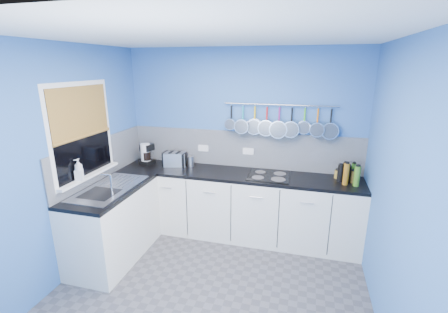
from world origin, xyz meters
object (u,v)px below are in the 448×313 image
at_px(canister, 191,161).
at_px(hob, 269,176).
at_px(soap_bottle_b, 79,172).
at_px(toaster, 175,159).
at_px(coffee_maker, 147,154).
at_px(paper_towel, 146,154).
at_px(soap_bottle_a, 79,169).

distance_m(canister, hob, 1.13).
xyz_separation_m(soap_bottle_b, canister, (0.84, 1.21, -0.17)).
bearing_deg(hob, soap_bottle_b, -151.57).
relative_size(soap_bottle_b, toaster, 0.58).
xyz_separation_m(toaster, canister, (0.22, 0.05, -0.03)).
height_order(soap_bottle_b, coffee_maker, soap_bottle_b).
bearing_deg(paper_towel, soap_bottle_a, -99.61).
relative_size(soap_bottle_a, soap_bottle_b, 1.39).
relative_size(soap_bottle_a, coffee_maker, 0.83).
relative_size(soap_bottle_a, hob, 0.46).
xyz_separation_m(soap_bottle_b, hob, (1.96, 1.06, -0.23)).
relative_size(soap_bottle_a, paper_towel, 0.80).
relative_size(coffee_maker, hob, 0.55).
xyz_separation_m(toaster, hob, (1.34, -0.10, -0.09)).
distance_m(paper_towel, toaster, 0.44).
bearing_deg(soap_bottle_b, toaster, 61.90).
bearing_deg(soap_bottle_a, toaster, 61.76).
xyz_separation_m(soap_bottle_a, canister, (0.84, 1.20, -0.20)).
bearing_deg(paper_towel, canister, 7.23).
height_order(soap_bottle_a, coffee_maker, soap_bottle_a).
distance_m(soap_bottle_b, canister, 1.48).
height_order(soap_bottle_b, hob, soap_bottle_b).
relative_size(paper_towel, canister, 2.15).
height_order(soap_bottle_b, paper_towel, soap_bottle_b).
bearing_deg(paper_towel, soap_bottle_b, -99.55).
xyz_separation_m(soap_bottle_a, coffee_maker, (0.20, 1.14, -0.13)).
distance_m(soap_bottle_a, coffee_maker, 1.16).
height_order(soap_bottle_a, paper_towel, soap_bottle_a).
bearing_deg(toaster, paper_towel, 168.67).
height_order(paper_towel, hob, paper_towel).
relative_size(soap_bottle_a, toaster, 0.80).
height_order(soap_bottle_a, soap_bottle_b, soap_bottle_a).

